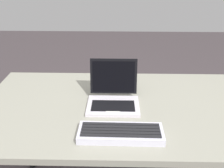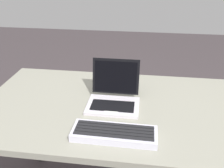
# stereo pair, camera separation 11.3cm
# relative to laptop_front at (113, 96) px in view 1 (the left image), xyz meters

# --- Properties ---
(desk) EXTENTS (1.42, 0.74, 0.71)m
(desk) POSITION_rel_laptop_front_xyz_m (0.06, -0.01, -0.14)
(desk) COLOR gray
(desk) RESTS_ON ground
(laptop_front) EXTENTS (0.25, 0.21, 0.20)m
(laptop_front) POSITION_rel_laptop_front_xyz_m (0.00, 0.00, 0.00)
(laptop_front) COLOR silver
(laptop_front) RESTS_ON desk
(external_keyboard) EXTENTS (0.34, 0.12, 0.03)m
(external_keyboard) POSITION_rel_laptop_front_xyz_m (0.03, -0.25, -0.03)
(external_keyboard) COLOR silver
(external_keyboard) RESTS_ON desk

